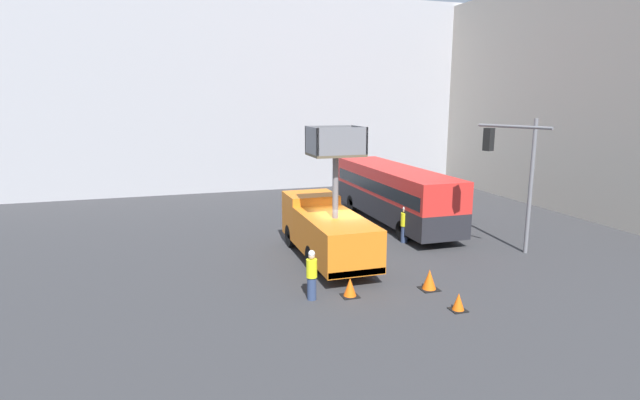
{
  "coord_description": "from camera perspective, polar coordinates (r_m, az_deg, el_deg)",
  "views": [
    {
      "loc": [
        -7.26,
        -19.58,
        6.86
      ],
      "look_at": [
        -0.78,
        1.13,
        2.48
      ],
      "focal_mm": 28.0,
      "sensor_mm": 36.0,
      "label": 1
    }
  ],
  "objects": [
    {
      "name": "traffic_cone_far_side",
      "position": [
        17.96,
        3.45,
        -9.98
      ],
      "size": [
        0.6,
        0.6,
        0.68
      ],
      "color": "black",
      "rests_on": "ground_plane"
    },
    {
      "name": "utility_truck",
      "position": [
        21.56,
        0.69,
        -3.11
      ],
      "size": [
        2.29,
        7.16,
        5.83
      ],
      "color": "orange",
      "rests_on": "ground_plane"
    },
    {
      "name": "traffic_cone_mid_road",
      "position": [
        17.43,
        15.54,
        -11.21
      ],
      "size": [
        0.53,
        0.53,
        0.6
      ],
      "color": "black",
      "rests_on": "ground_plane"
    },
    {
      "name": "ground_plane",
      "position": [
        21.98,
        2.84,
        -6.8
      ],
      "size": [
        120.0,
        120.0,
        0.0
      ],
      "primitive_type": "plane",
      "color": "#333335"
    },
    {
      "name": "city_bus",
      "position": [
        28.27,
        8.42,
        1.05
      ],
      "size": [
        2.6,
        11.29,
        3.15
      ],
      "rotation": [
        0.0,
        0.0,
        1.32
      ],
      "color": "#232328",
      "rests_on": "ground_plane"
    },
    {
      "name": "road_worker_directing",
      "position": [
        24.6,
        9.63,
        -2.77
      ],
      "size": [
        0.38,
        0.38,
        1.81
      ],
      "rotation": [
        0.0,
        0.0,
        4.32
      ],
      "color": "navy",
      "rests_on": "ground_plane"
    },
    {
      "name": "building_backdrop_far",
      "position": [
        43.11,
        -7.86,
        11.87
      ],
      "size": [
        44.0,
        10.0,
        14.59
      ],
      "color": "#9E9EA3",
      "rests_on": "ground_plane"
    },
    {
      "name": "traffic_cone_near_truck",
      "position": [
        18.96,
        12.39,
        -8.93
      ],
      "size": [
        0.66,
        0.66,
        0.76
      ],
      "color": "black",
      "rests_on": "ground_plane"
    },
    {
      "name": "road_worker_near_truck",
      "position": [
        17.47,
        -0.96,
        -8.58
      ],
      "size": [
        0.38,
        0.38,
        1.79
      ],
      "rotation": [
        0.0,
        0.0,
        1.59
      ],
      "color": "navy",
      "rests_on": "ground_plane"
    },
    {
      "name": "building_backdrop_side",
      "position": [
        38.12,
        30.76,
        10.27
      ],
      "size": [
        10.0,
        28.0,
        14.31
      ],
      "color": "#BCB2A3",
      "rests_on": "ground_plane"
    },
    {
      "name": "traffic_light_pole",
      "position": [
        22.88,
        21.58,
        3.69
      ],
      "size": [
        3.46,
        3.21,
        6.06
      ],
      "color": "slate",
      "rests_on": "ground_plane"
    }
  ]
}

